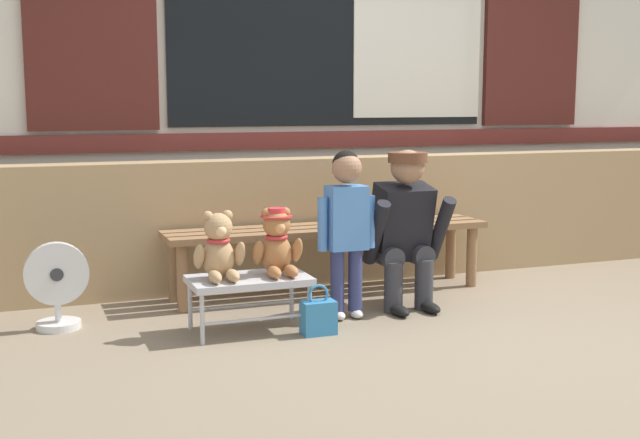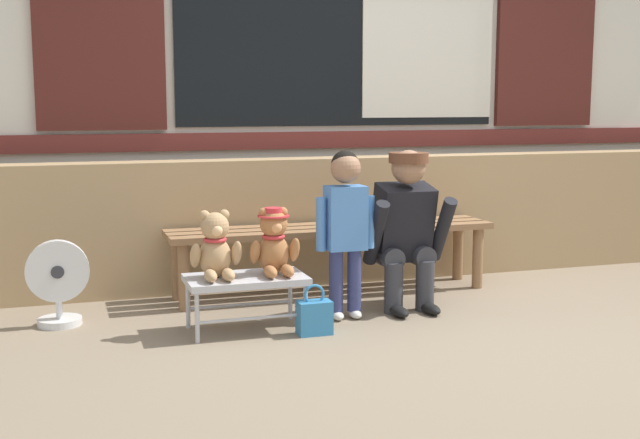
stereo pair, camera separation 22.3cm
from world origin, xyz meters
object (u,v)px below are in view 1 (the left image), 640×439
Objects in this scene: wooden_bench_long at (329,236)px; adult_crouching at (405,228)px; teddy_bear_plain at (219,249)px; small_display_bench at (249,283)px; handbag_on_ground at (318,317)px; teddy_bear_with_hat at (277,243)px; child_standing at (347,215)px; floor_fan at (57,286)px.

wooden_bench_long is 0.59m from adult_crouching.
adult_crouching is (1.17, 0.17, 0.02)m from teddy_bear_plain.
handbag_on_ground is (0.33, -0.18, -0.17)m from small_display_bench.
teddy_bear_plain is at bearing -179.87° from teddy_bear_with_hat.
handbag_on_ground is (-0.68, -0.36, -0.38)m from adult_crouching.
child_standing is (-0.12, -0.60, 0.22)m from wooden_bench_long.
floor_fan is (-1.55, 0.34, -0.35)m from child_standing.
wooden_bench_long is 0.65m from child_standing.
wooden_bench_long is 2.19× the size of child_standing.
handbag_on_ground is (-0.39, -0.85, -0.28)m from wooden_bench_long.
adult_crouching reaches higher than handbag_on_ground.
teddy_bear_plain is 1.34× the size of handbag_on_ground.
floor_fan is (-1.97, 0.23, -0.24)m from adult_crouching.
wooden_bench_long is at bearing 43.06° from small_display_bench.
floor_fan is (-1.12, 0.41, -0.23)m from teddy_bear_with_hat.
adult_crouching is 0.86m from handbag_on_ground.
teddy_bear_with_hat is 0.76× the size of floor_fan.
teddy_bear_with_hat is at bearing -168.53° from adult_crouching.
floor_fan reaches higher than wooden_bench_long.
teddy_bear_with_hat reaches higher than wooden_bench_long.
small_display_bench is at bearing -172.96° from child_standing.
adult_crouching reaches higher than teddy_bear_with_hat.
teddy_bear_plain is 1.18m from adult_crouching.
wooden_bench_long is 0.88m from teddy_bear_with_hat.
adult_crouching reaches higher than wooden_bench_long.
child_standing is (0.75, 0.07, 0.13)m from teddy_bear_plain.
adult_crouching reaches higher than floor_fan.
teddy_bear_with_hat is 0.45m from child_standing.
floor_fan is (-0.80, 0.41, -0.23)m from teddy_bear_plain.
teddy_bear_plain is 1.00× the size of teddy_bear_with_hat.
wooden_bench_long is 1.70m from floor_fan.
small_display_bench is at bearing 151.21° from handbag_on_ground.
handbag_on_ground is at bearing -20.44° from teddy_bear_plain.
handbag_on_ground is 1.42m from floor_fan.
wooden_bench_long is at bearing 78.27° from child_standing.
teddy_bear_plain is 0.32m from teddy_bear_with_hat.
floor_fan is at bearing 173.23° from adult_crouching.
teddy_bear_plain reaches higher than floor_fan.
teddy_bear_with_hat is at bearing -19.94° from floor_fan.
wooden_bench_long is 2.21× the size of adult_crouching.
child_standing is (0.59, 0.07, 0.33)m from small_display_bench.
adult_crouching is 3.49× the size of handbag_on_ground.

